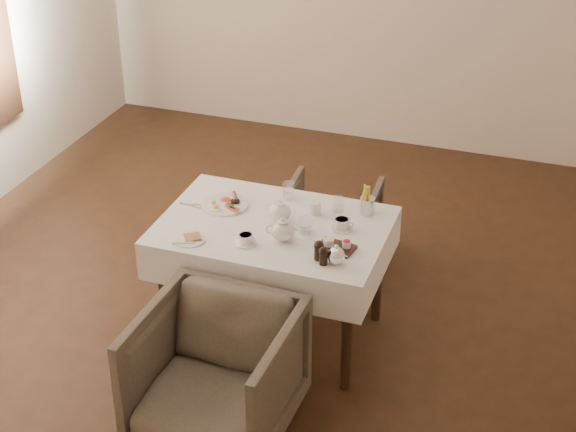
% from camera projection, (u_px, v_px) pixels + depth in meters
% --- Properties ---
extents(table, '(1.28, 0.88, 0.75)m').
position_uv_depth(table, '(273.00, 242.00, 5.01)').
color(table, black).
rests_on(table, ground).
extents(armchair_near, '(0.78, 0.80, 0.71)m').
position_uv_depth(armchair_near, '(216.00, 374.00, 4.45)').
color(armchair_near, '#494035').
rests_on(armchair_near, ground).
extents(armchair_far, '(0.64, 0.65, 0.56)m').
position_uv_depth(armchair_far, '(331.00, 225.00, 5.89)').
color(armchair_far, '#494035').
rests_on(armchair_far, ground).
extents(breakfast_plate, '(0.28, 0.28, 0.03)m').
position_uv_depth(breakfast_plate, '(225.00, 204.00, 5.14)').
color(breakfast_plate, white).
rests_on(breakfast_plate, table).
extents(side_plate, '(0.18, 0.18, 0.02)m').
position_uv_depth(side_plate, '(189.00, 239.00, 4.80)').
color(side_plate, white).
rests_on(side_plate, table).
extents(teapot_centre, '(0.20, 0.17, 0.14)m').
position_uv_depth(teapot_centre, '(280.00, 210.00, 4.95)').
color(teapot_centre, white).
rests_on(teapot_centre, table).
extents(teapot_front, '(0.20, 0.17, 0.14)m').
position_uv_depth(teapot_front, '(283.00, 229.00, 4.77)').
color(teapot_front, white).
rests_on(teapot_front, table).
extents(creamer, '(0.08, 0.08, 0.07)m').
position_uv_depth(creamer, '(315.00, 208.00, 5.04)').
color(creamer, white).
rests_on(creamer, table).
extents(teacup_near, '(0.12, 0.12, 0.06)m').
position_uv_depth(teacup_near, '(246.00, 240.00, 4.76)').
color(teacup_near, white).
rests_on(teacup_near, table).
extents(teacup_far, '(0.13, 0.13, 0.06)m').
position_uv_depth(teacup_far, '(342.00, 224.00, 4.90)').
color(teacup_far, white).
rests_on(teacup_far, table).
extents(glass_left, '(0.09, 0.09, 0.10)m').
position_uv_depth(glass_left, '(289.00, 190.00, 5.20)').
color(glass_left, silver).
rests_on(glass_left, table).
extents(glass_mid, '(0.09, 0.09, 0.09)m').
position_uv_depth(glass_mid, '(305.00, 225.00, 4.85)').
color(glass_mid, silver).
rests_on(glass_mid, table).
extents(glass_right, '(0.08, 0.08, 0.09)m').
position_uv_depth(glass_right, '(338.00, 204.00, 5.07)').
color(glass_right, silver).
rests_on(glass_right, table).
extents(condiment_board, '(0.22, 0.16, 0.05)m').
position_uv_depth(condiment_board, '(336.00, 246.00, 4.72)').
color(condiment_board, black).
rests_on(condiment_board, table).
extents(pepper_mill_left, '(0.06, 0.06, 0.11)m').
position_uv_depth(pepper_mill_left, '(319.00, 250.00, 4.61)').
color(pepper_mill_left, black).
rests_on(pepper_mill_left, table).
extents(pepper_mill_right, '(0.07, 0.07, 0.11)m').
position_uv_depth(pepper_mill_right, '(324.00, 256.00, 4.57)').
color(pepper_mill_right, black).
rests_on(pepper_mill_right, table).
extents(silver_pot, '(0.11, 0.09, 0.12)m').
position_uv_depth(silver_pot, '(336.00, 254.00, 4.57)').
color(silver_pot, white).
rests_on(silver_pot, table).
extents(fries_cup, '(0.08, 0.08, 0.18)m').
position_uv_depth(fries_cup, '(367.00, 201.00, 5.03)').
color(fries_cup, silver).
rests_on(fries_cup, table).
extents(cutlery_fork, '(0.20, 0.06, 0.00)m').
position_uv_depth(cutlery_fork, '(198.00, 205.00, 5.15)').
color(cutlery_fork, silver).
rests_on(cutlery_fork, table).
extents(cutlery_knife, '(0.18, 0.04, 0.00)m').
position_uv_depth(cutlery_knife, '(193.00, 206.00, 5.13)').
color(cutlery_knife, silver).
rests_on(cutlery_knife, table).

